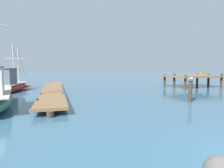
{
  "coord_description": "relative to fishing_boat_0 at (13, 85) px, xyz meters",
  "views": [
    {
      "loc": [
        -5.56,
        -3.16,
        2.47
      ],
      "look_at": [
        -2.62,
        8.46,
        1.4
      ],
      "focal_mm": 30.99,
      "sensor_mm": 36.0,
      "label": 1
    }
  ],
  "objects": [
    {
      "name": "floating_dock",
      "position": [
        4.08,
        -3.13,
        -0.28
      ],
      "size": [
        2.46,
        17.93,
        0.53
      ],
      "color": "brown",
      "rests_on": "ground"
    },
    {
      "name": "fishing_boat_0",
      "position": [
        0.0,
        0.0,
        0.0
      ],
      "size": [
        2.53,
        6.73,
        4.88
      ],
      "color": "#AD2823",
      "rests_on": "ground"
    },
    {
      "name": "perched_seagull",
      "position": [
        13.75,
        -9.91,
        1.0
      ],
      "size": [
        0.38,
        0.16,
        0.27
      ],
      "color": "gold",
      "rests_on": "mooring_piling"
    },
    {
      "name": "pier_platform",
      "position": [
        20.44,
        -1.13,
        0.65
      ],
      "size": [
        6.61,
        5.06,
        1.88
      ],
      "color": "brown",
      "rests_on": "ground"
    },
    {
      "name": "mooring_piling",
      "position": [
        13.75,
        -9.91,
        0.14
      ],
      "size": [
        0.3,
        0.3,
        1.49
      ],
      "color": "#3D3023",
      "rests_on": "ground"
    }
  ]
}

